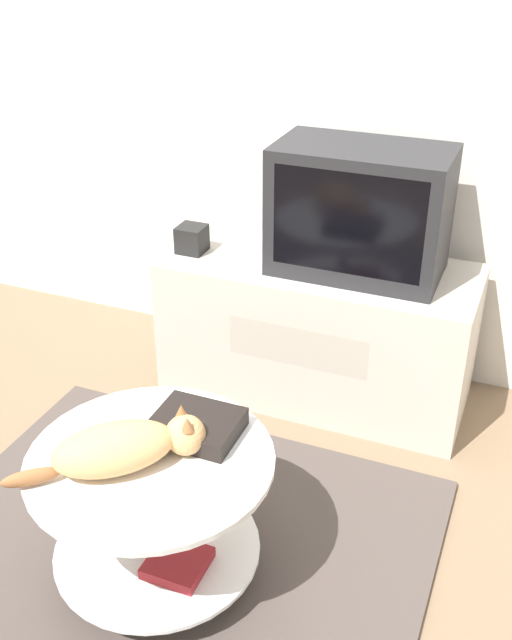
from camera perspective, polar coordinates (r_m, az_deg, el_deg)
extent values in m
plane|color=#7F664C|center=(2.39, -8.30, -19.44)|extent=(12.00, 12.00, 0.00)
cube|color=silver|center=(3.00, 4.99, 19.93)|extent=(8.00, 0.05, 2.60)
cube|color=#4C423D|center=(2.38, -8.32, -19.28)|extent=(1.57, 1.58, 0.02)
cube|color=beige|center=(3.00, 4.69, -0.74)|extent=(1.21, 0.50, 0.57)
cube|color=#B7AD9E|center=(2.77, 3.16, -2.07)|extent=(0.54, 0.01, 0.16)
cube|color=#232326|center=(2.75, 7.94, 8.25)|extent=(0.62, 0.35, 0.47)
cube|color=black|center=(2.59, 6.96, 7.25)|extent=(0.53, 0.01, 0.37)
cube|color=black|center=(2.96, -4.91, 6.17)|extent=(0.11, 0.11, 0.11)
cylinder|color=#B2B2B7|center=(2.39, -7.34, -18.32)|extent=(0.29, 0.29, 0.01)
cylinder|color=#B7B7BC|center=(2.24, -7.67, -14.81)|extent=(0.04, 0.04, 0.42)
cylinder|color=white|center=(2.32, -7.49, -16.77)|extent=(0.60, 0.60, 0.01)
cylinder|color=white|center=(2.10, -8.07, -10.52)|extent=(0.69, 0.69, 0.02)
cube|color=maroon|center=(2.24, -5.94, -17.85)|extent=(0.16, 0.16, 0.03)
cube|color=beige|center=(2.36, -9.14, -15.37)|extent=(0.14, 0.15, 0.02)
cube|color=black|center=(2.15, -4.55, -7.99)|extent=(0.24, 0.20, 0.06)
ellipsoid|color=tan|center=(2.04, -10.80, -9.59)|extent=(0.36, 0.35, 0.13)
sphere|color=tan|center=(2.07, -5.40, -8.71)|extent=(0.11, 0.11, 0.11)
cone|color=#996038|center=(2.06, -5.71, -6.90)|extent=(0.04, 0.04, 0.04)
cone|color=#996038|center=(2.01, -5.25, -7.89)|extent=(0.04, 0.04, 0.04)
ellipsoid|color=#996038|center=(2.05, -16.76, -11.40)|extent=(0.14, 0.13, 0.04)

